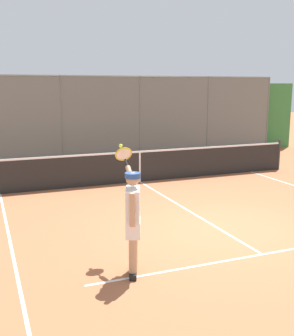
{
  "coord_description": "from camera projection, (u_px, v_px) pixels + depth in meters",
  "views": [
    {
      "loc": [
        4.44,
        7.13,
        2.92
      ],
      "look_at": [
        0.95,
        -1.63,
        1.05
      ],
      "focal_mm": 44.7,
      "sensor_mm": 36.0,
      "label": 1
    }
  ],
  "objects": [
    {
      "name": "tennis_net",
      "position": [
        140.0,
        166.0,
        12.78
      ],
      "size": [
        10.54,
        0.09,
        1.07
      ],
      "color": "#2D2D2D",
      "rests_on": "ground"
    },
    {
      "name": "court_line_markings",
      "position": [
        271.0,
        259.0,
        7.13
      ],
      "size": [
        8.21,
        11.09,
        0.01
      ],
      "color": "white",
      "rests_on": "ground"
    },
    {
      "name": "ground_plane",
      "position": [
        218.0,
        228.0,
        8.68
      ],
      "size": [
        60.0,
        60.0,
        0.0
      ],
      "primitive_type": "plane",
      "color": "#A8603D"
    },
    {
      "name": "fence_backdrop",
      "position": [
        98.0,
        121.0,
        16.9
      ],
      "size": [
        18.66,
        1.37,
        3.3
      ],
      "color": "slate",
      "rests_on": "ground"
    },
    {
      "name": "tennis_player",
      "position": [
        133.0,
        215.0,
        6.42
      ],
      "size": [
        0.48,
        1.37,
        1.93
      ],
      "rotation": [
        0.0,
        0.0,
        -1.95
      ],
      "color": "black",
      "rests_on": "ground"
    }
  ]
}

